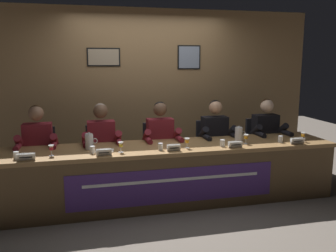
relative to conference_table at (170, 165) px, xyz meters
name	(u,v)px	position (x,y,z in m)	size (l,w,h in m)	color
ground_plane	(168,200)	(0.00, 0.12, -0.52)	(12.00, 12.00, 0.00)	#70665B
wall_back_panelled	(147,91)	(0.00, 1.56, 0.79)	(5.52, 0.14, 2.60)	#937047
conference_table	(170,165)	(0.00, 0.00, 0.00)	(4.32, 0.82, 0.73)	olive
chair_far_left	(41,163)	(-1.61, 0.71, -0.07)	(0.44, 0.45, 0.91)	black
panelist_far_left	(38,146)	(-1.61, 0.51, 0.21)	(0.51, 0.48, 1.24)	black
nameplate_far_left	(26,157)	(-1.65, -0.20, 0.26)	(0.19, 0.06, 0.08)	white
juice_glass_far_left	(51,148)	(-1.40, -0.06, 0.30)	(0.06, 0.06, 0.12)	white
water_cup_far_left	(16,156)	(-1.76, -0.12, 0.26)	(0.06, 0.06, 0.08)	silver
chair_left	(102,159)	(-0.80, 0.71, -0.07)	(0.44, 0.45, 0.91)	black
panelist_left	(102,143)	(-0.80, 0.51, 0.21)	(0.51, 0.48, 1.24)	black
nameplate_left	(104,152)	(-0.82, -0.20, 0.26)	(0.17, 0.06, 0.08)	white
juice_glass_left	(121,145)	(-0.62, -0.09, 0.30)	(0.06, 0.06, 0.12)	white
water_cup_left	(93,150)	(-0.94, -0.06, 0.26)	(0.06, 0.06, 0.08)	silver
chair_center	(158,156)	(0.00, 0.71, -0.07)	(0.44, 0.45, 0.91)	black
panelist_center	(161,140)	(0.00, 0.51, 0.21)	(0.51, 0.48, 1.24)	black
nameplate_center	(174,148)	(0.00, -0.17, 0.26)	(0.16, 0.06, 0.08)	white
juice_glass_center	(187,141)	(0.20, -0.07, 0.30)	(0.06, 0.06, 0.12)	white
water_cup_center	(160,147)	(-0.14, -0.09, 0.26)	(0.06, 0.06, 0.08)	silver
chair_right	(211,152)	(0.80, 0.71, -0.07)	(0.44, 0.45, 0.91)	black
panelist_right	(216,137)	(0.80, 0.51, 0.21)	(0.51, 0.48, 1.24)	black
nameplate_right	(235,145)	(0.78, -0.19, 0.26)	(0.18, 0.06, 0.08)	white
juice_glass_right	(246,137)	(1.00, -0.03, 0.30)	(0.06, 0.06, 0.12)	white
water_cup_right	(222,143)	(0.65, -0.09, 0.26)	(0.06, 0.06, 0.08)	silver
chair_far_right	(260,149)	(1.61, 0.71, -0.07)	(0.44, 0.45, 0.91)	black
panelist_far_right	(268,134)	(1.61, 0.51, 0.21)	(0.51, 0.48, 1.24)	black
nameplate_far_right	(297,141)	(1.64, -0.19, 0.26)	(0.18, 0.06, 0.08)	white
juice_glass_far_right	(303,135)	(1.80, -0.08, 0.30)	(0.06, 0.06, 0.12)	white
water_cup_far_right	(280,139)	(1.48, -0.05, 0.26)	(0.06, 0.06, 0.08)	silver
water_pitcher_left_side	(89,141)	(-0.97, 0.16, 0.31)	(0.15, 0.10, 0.21)	silver
water_pitcher_right_side	(239,134)	(0.97, 0.14, 0.31)	(0.15, 0.10, 0.21)	silver
document_stack_left	(105,151)	(-0.80, 0.01, 0.22)	(0.23, 0.18, 0.01)	white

